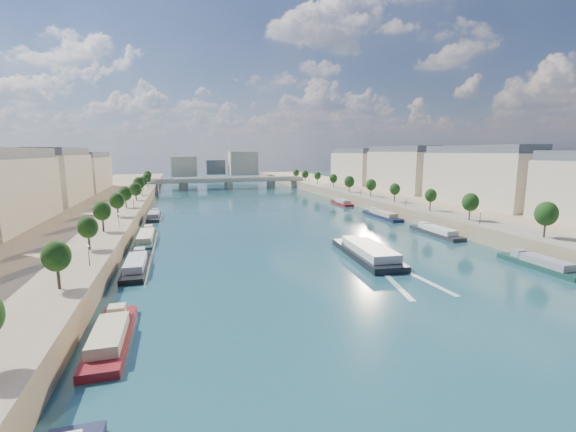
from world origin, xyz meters
TOP-DOWN VIEW (x-y plane):
  - ground at (0.00, 100.00)m, footprint 700.00×700.00m
  - quay_left at (-72.00, 100.00)m, footprint 44.00×520.00m
  - quay_right at (72.00, 100.00)m, footprint 44.00×520.00m
  - pave_left at (-57.00, 100.00)m, footprint 14.00×520.00m
  - pave_right at (57.00, 100.00)m, footprint 14.00×520.00m
  - trees_left at (-55.00, 102.00)m, footprint 4.80×268.80m
  - trees_right at (55.00, 110.00)m, footprint 4.80×268.80m
  - lamps_left at (-52.50, 90.00)m, footprint 0.36×200.36m
  - lamps_right at (52.50, 105.00)m, footprint 0.36×200.36m
  - buildings_left at (-85.00, 112.00)m, footprint 16.00×226.00m
  - buildings_right at (85.00, 112.00)m, footprint 16.00×226.00m
  - skyline at (3.19, 319.52)m, footprint 79.00×42.00m
  - bridge at (0.00, 233.96)m, footprint 112.00×12.00m
  - tour_barge at (10.86, 37.35)m, footprint 11.10×30.98m
  - wake at (10.86, 20.81)m, footprint 10.75×26.03m
  - moored_barges_left at (-45.50, 44.42)m, footprint 5.00×162.37m
  - moored_barges_right at (45.50, 54.58)m, footprint 5.00×166.35m

SIDE VIEW (x-z plane):
  - ground at x=0.00m, z-range 0.00..0.00m
  - wake at x=10.86m, z-range 0.00..0.04m
  - moored_barges_left at x=-45.50m, z-range -0.96..2.64m
  - moored_barges_right at x=45.50m, z-range -0.96..2.64m
  - tour_barge at x=10.86m, z-range -0.87..3.26m
  - quay_left at x=-72.00m, z-range 0.00..5.00m
  - quay_right at x=72.00m, z-range 0.00..5.00m
  - pave_left at x=-57.00m, z-range 5.00..5.10m
  - pave_right at x=57.00m, z-range 5.00..5.10m
  - bridge at x=0.00m, z-range 1.01..9.16m
  - lamps_left at x=-52.50m, z-range 5.64..9.92m
  - lamps_right at x=52.50m, z-range 5.64..9.92m
  - trees_left at x=-55.00m, z-range 6.35..14.61m
  - trees_right at x=55.00m, z-range 6.35..14.61m
  - skyline at x=3.19m, z-range 3.66..25.66m
  - buildings_left at x=-85.00m, z-range 4.85..28.05m
  - buildings_right at x=85.00m, z-range 4.85..28.05m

